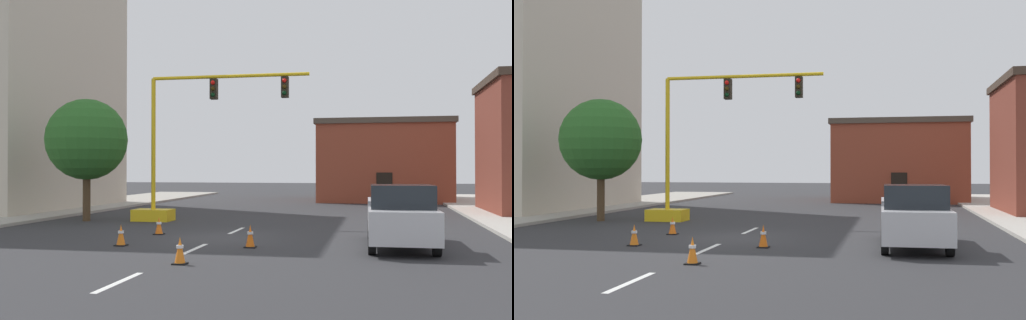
% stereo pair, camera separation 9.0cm
% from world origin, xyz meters
% --- Properties ---
extents(ground_plane, '(160.00, 160.00, 0.00)m').
position_xyz_m(ground_plane, '(0.00, 0.00, 0.00)').
color(ground_plane, '#2D2D30').
extents(sidewalk_left, '(6.00, 56.00, 0.14)m').
position_xyz_m(sidewalk_left, '(-12.90, 8.00, 0.07)').
color(sidewalk_left, '#9E998E').
rests_on(sidewalk_left, ground_plane).
extents(lane_stripe_seg_1, '(0.16, 2.40, 0.01)m').
position_xyz_m(lane_stripe_seg_1, '(0.00, -8.50, 0.00)').
color(lane_stripe_seg_1, silver).
rests_on(lane_stripe_seg_1, ground_plane).
extents(lane_stripe_seg_2, '(0.16, 2.40, 0.01)m').
position_xyz_m(lane_stripe_seg_2, '(0.00, -3.00, 0.00)').
color(lane_stripe_seg_2, silver).
rests_on(lane_stripe_seg_2, ground_plane).
extents(lane_stripe_seg_3, '(0.16, 2.40, 0.01)m').
position_xyz_m(lane_stripe_seg_3, '(0.00, 2.50, 0.00)').
color(lane_stripe_seg_3, silver).
rests_on(lane_stripe_seg_3, ground_plane).
extents(building_brick_center, '(9.90, 10.04, 6.09)m').
position_xyz_m(building_brick_center, '(5.98, 26.74, 3.05)').
color(building_brick_center, brown).
rests_on(building_brick_center, ground_plane).
extents(traffic_signal_gantry, '(8.33, 1.20, 6.83)m').
position_xyz_m(traffic_signal_gantry, '(-3.87, 6.00, 2.20)').
color(traffic_signal_gantry, yellow).
rests_on(traffic_signal_gantry, ground_plane).
extents(tree_left_near, '(3.84, 3.84, 5.78)m').
position_xyz_m(tree_left_near, '(-7.96, 5.30, 3.84)').
color(tree_left_near, '#4C3823').
rests_on(tree_left_near, ground_plane).
extents(pickup_truck_silver, '(2.11, 5.44, 1.99)m').
position_xyz_m(pickup_truck_silver, '(6.24, -1.39, 0.97)').
color(pickup_truck_silver, '#BCBCC1').
rests_on(pickup_truck_silver, ground_plane).
extents(traffic_cone_roadside_a, '(0.36, 0.36, 0.67)m').
position_xyz_m(traffic_cone_roadside_a, '(-2.52, 0.53, 0.33)').
color(traffic_cone_roadside_a, black).
rests_on(traffic_cone_roadside_a, ground_plane).
extents(traffic_cone_roadside_b, '(0.36, 0.36, 0.72)m').
position_xyz_m(traffic_cone_roadside_b, '(1.61, -2.38, 0.35)').
color(traffic_cone_roadside_b, black).
rests_on(traffic_cone_roadside_b, ground_plane).
extents(traffic_cone_roadside_c, '(0.36, 0.36, 0.72)m').
position_xyz_m(traffic_cone_roadside_c, '(0.51, -5.90, 0.35)').
color(traffic_cone_roadside_c, black).
rests_on(traffic_cone_roadside_c, ground_plane).
extents(traffic_cone_roadside_d, '(0.36, 0.36, 0.69)m').
position_xyz_m(traffic_cone_roadside_d, '(-2.55, -2.79, 0.34)').
color(traffic_cone_roadside_d, black).
rests_on(traffic_cone_roadside_d, ground_plane).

